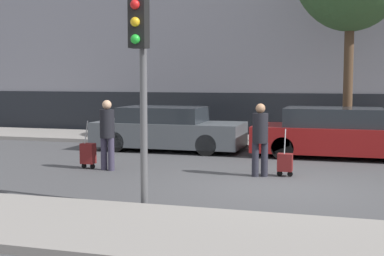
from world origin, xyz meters
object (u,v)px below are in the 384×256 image
at_px(traffic_light, 141,59).
at_px(pedestrian_left, 107,131).
at_px(parked_car_1, 338,134).
at_px(trolley_right, 285,162).
at_px(trolley_left, 88,154).
at_px(parked_car_0, 168,130).
at_px(pedestrian_right, 260,136).

bearing_deg(traffic_light, pedestrian_left, 123.68).
relative_size(parked_car_1, trolley_right, 4.47).
bearing_deg(pedestrian_left, trolley_left, -179.94).
relative_size(pedestrian_left, trolley_right, 1.57).
xyz_separation_m(parked_car_1, traffic_light, (-2.98, -6.86, 1.81)).
relative_size(parked_car_0, pedestrian_right, 2.76).
bearing_deg(parked_car_1, trolley_right, -107.70).
height_order(parked_car_0, trolley_right, parked_car_0).
distance_m(parked_car_0, traffic_light, 7.41).
xyz_separation_m(pedestrian_left, pedestrian_right, (3.54, 0.20, -0.03)).
distance_m(parked_car_1, pedestrian_left, 6.29).
bearing_deg(trolley_left, traffic_light, -50.79).
height_order(parked_car_0, parked_car_1, parked_car_1).
relative_size(parked_car_1, traffic_light, 1.37).
bearing_deg(parked_car_0, trolley_right, -40.98).
bearing_deg(trolley_left, parked_car_0, 78.37).
bearing_deg(parked_car_1, pedestrian_right, -114.52).
bearing_deg(trolley_right, pedestrian_left, -174.92).
xyz_separation_m(trolley_right, traffic_light, (-1.93, -3.56, 2.14)).
xyz_separation_m(parked_car_0, pedestrian_left, (-0.20, -3.71, 0.31)).
height_order(parked_car_0, pedestrian_right, pedestrian_right).
height_order(trolley_right, traffic_light, traffic_light).
bearing_deg(trolley_left, trolley_right, 3.49).
xyz_separation_m(parked_car_0, pedestrian_right, (3.33, -3.51, 0.28)).
height_order(parked_car_1, trolley_right, parked_car_1).
distance_m(trolley_left, traffic_light, 4.72).
height_order(parked_car_0, traffic_light, traffic_light).
relative_size(pedestrian_left, traffic_light, 0.48).
xyz_separation_m(trolley_left, pedestrian_right, (4.08, 0.12, 0.54)).
bearing_deg(parked_car_0, traffic_light, -74.41).
height_order(pedestrian_left, pedestrian_right, pedestrian_left).
bearing_deg(pedestrian_left, pedestrian_right, 11.70).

